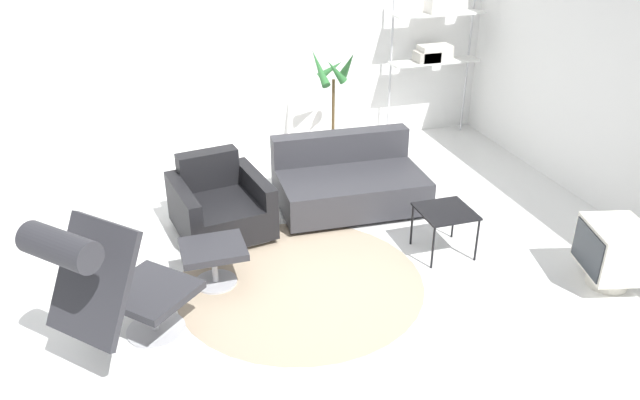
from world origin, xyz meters
name	(u,v)px	position (x,y,z in m)	size (l,w,h in m)	color
ground_plane	(301,265)	(0.00, 0.00, 0.00)	(12.00, 12.00, 0.00)	white
wall_back	(234,39)	(0.00, 2.82, 1.40)	(12.00, 0.09, 2.80)	white
wall_right	(637,80)	(3.26, 0.00, 1.40)	(0.06, 12.00, 2.80)	white
round_rug	(300,283)	(-0.08, -0.27, 0.00)	(2.09, 2.09, 0.01)	tan
lounge_chair	(106,278)	(-1.56, -0.80, 0.70)	(1.13, 1.11, 1.19)	#BCBCC1
ottoman	(213,255)	(-0.77, -0.05, 0.28)	(0.53, 0.45, 0.36)	#BCBCC1
armchair_red	(220,207)	(-0.58, 0.81, 0.27)	(0.95, 0.99, 0.73)	silver
couch_low	(349,183)	(0.79, 0.97, 0.25)	(1.51, 1.01, 0.70)	black
side_table	(446,214)	(1.30, -0.17, 0.39)	(0.47, 0.47, 0.43)	black
crt_television	(613,253)	(2.38, -1.06, 0.31)	(0.57, 0.64, 0.56)	beige
potted_plant	(333,123)	(1.02, 2.17, 0.47)	(0.50, 0.46, 1.37)	brown
shelf_unit	(437,35)	(2.48, 2.50, 1.35)	(1.15, 0.28, 1.88)	#BCBCC1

